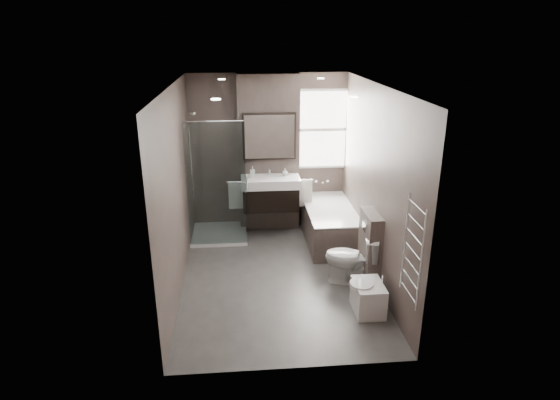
{
  "coord_description": "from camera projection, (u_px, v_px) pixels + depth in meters",
  "views": [
    {
      "loc": [
        -0.48,
        -5.75,
        3.24
      ],
      "look_at": [
        0.04,
        0.15,
        1.08
      ],
      "focal_mm": 30.0,
      "sensor_mm": 36.0,
      "label": 1
    }
  ],
  "objects": [
    {
      "name": "shower_enclosure",
      "position": [
        225.0,
        210.0,
        7.57
      ],
      "size": [
        0.9,
        0.9,
        2.0
      ],
      "color": "white",
      "rests_on": "ground"
    },
    {
      "name": "towel_right",
      "position": [
        305.0,
        193.0,
        7.65
      ],
      "size": [
        0.24,
        0.06,
        0.44
      ],
      "primitive_type": "cube",
      "color": "silver",
      "rests_on": "vanity_pier"
    },
    {
      "name": "mirror_cabinet",
      "position": [
        269.0,
        136.0,
        7.48
      ],
      "size": [
        0.86,
        0.08,
        0.76
      ],
      "color": "black",
      "rests_on": "vanity_pier"
    },
    {
      "name": "window",
      "position": [
        322.0,
        129.0,
        7.79
      ],
      "size": [
        0.98,
        0.06,
        1.33
      ],
      "color": "white",
      "rests_on": "room"
    },
    {
      "name": "bathtub",
      "position": [
        329.0,
        222.0,
        7.53
      ],
      "size": [
        0.75,
        1.6,
        0.57
      ],
      "color": "#514540",
      "rests_on": "ground"
    },
    {
      "name": "bidet",
      "position": [
        368.0,
        297.0,
        5.66
      ],
      "size": [
        0.41,
        0.47,
        0.49
      ],
      "color": "white",
      "rests_on": "ground"
    },
    {
      "name": "soap_bottle_a",
      "position": [
        253.0,
        172.0,
        7.53
      ],
      "size": [
        0.08,
        0.08,
        0.17
      ],
      "primitive_type": "imported",
      "color": "white",
      "rests_on": "vanity"
    },
    {
      "name": "towel_left",
      "position": [
        236.0,
        195.0,
        7.56
      ],
      "size": [
        0.24,
        0.06,
        0.44
      ],
      "primitive_type": "cube",
      "color": "silver",
      "rests_on": "vanity_pier"
    },
    {
      "name": "cistern_box",
      "position": [
        370.0,
        248.0,
        6.23
      ],
      "size": [
        0.19,
        0.55,
        1.0
      ],
      "color": "#514540",
      "rests_on": "ground"
    },
    {
      "name": "toilet",
      "position": [
        352.0,
        258.0,
        6.25
      ],
      "size": [
        0.81,
        0.62,
        0.72
      ],
      "primitive_type": "imported",
      "rotation": [
        0.0,
        0.0,
        -1.92
      ],
      "color": "white",
      "rests_on": "ground"
    },
    {
      "name": "towel_radiator",
      "position": [
        413.0,
        251.0,
        4.76
      ],
      "size": [
        0.03,
        0.49,
        1.1
      ],
      "color": "silver",
      "rests_on": "room"
    },
    {
      "name": "soap_bottle_b",
      "position": [
        285.0,
        172.0,
        7.62
      ],
      "size": [
        0.09,
        0.09,
        0.12
      ],
      "primitive_type": "imported",
      "color": "white",
      "rests_on": "vanity"
    },
    {
      "name": "vanity_pier",
      "position": [
        269.0,
        154.0,
        7.75
      ],
      "size": [
        1.0,
        0.25,
        2.6
      ],
      "primitive_type": "cube",
      "color": "#514540",
      "rests_on": "ground"
    },
    {
      "name": "vanity",
      "position": [
        270.0,
        193.0,
        7.62
      ],
      "size": [
        0.95,
        0.47,
        0.66
      ],
      "color": "black",
      "rests_on": "vanity_pier"
    },
    {
      "name": "room",
      "position": [
        278.0,
        188.0,
        6.09
      ],
      "size": [
        2.7,
        3.9,
        2.7
      ],
      "color": "#484442",
      "rests_on": "ground"
    }
  ]
}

